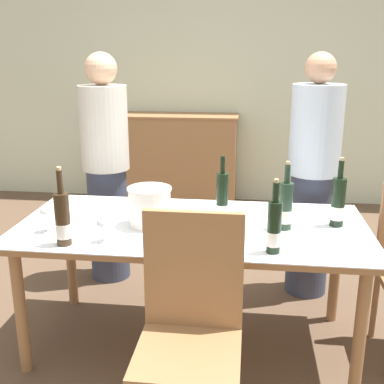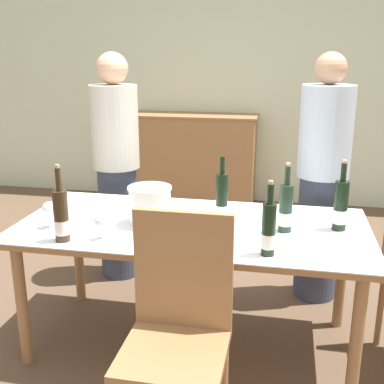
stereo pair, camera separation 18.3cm
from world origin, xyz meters
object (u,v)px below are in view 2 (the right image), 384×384
at_px(wine_bottle_1, 222,202).
at_px(chair_near_front, 178,318).
at_px(wine_bottle_4, 61,217).
at_px(wine_glass_1, 101,222).
at_px(wine_bottle_3, 286,209).
at_px(person_host, 117,169).
at_px(wine_bottle_2, 341,206).
at_px(dining_table, 192,236).
at_px(sideboard_cabinet, 193,160).
at_px(wine_glass_0, 49,210).
at_px(ice_bucket, 150,204).
at_px(wine_bottle_0, 269,230).
at_px(wine_glass_2, 224,219).
at_px(person_guest_left, 322,181).

xyz_separation_m(wine_bottle_1, chair_near_front, (-0.08, -0.66, -0.30)).
relative_size(wine_bottle_4, wine_glass_1, 2.92).
xyz_separation_m(wine_bottle_1, wine_bottle_3, (0.33, 0.00, -0.02)).
bearing_deg(wine_bottle_4, wine_bottle_3, 17.90).
relative_size(wine_bottle_1, person_host, 0.24).
bearing_deg(wine_bottle_2, dining_table, -174.49).
bearing_deg(sideboard_cabinet, person_host, -96.41).
height_order(dining_table, wine_glass_1, wine_glass_1).
distance_m(wine_bottle_3, person_host, 1.43).
relative_size(wine_bottle_3, wine_bottle_4, 0.94).
xyz_separation_m(dining_table, wine_glass_0, (-0.72, -0.20, 0.17)).
relative_size(ice_bucket, wine_glass_1, 1.79).
distance_m(wine_bottle_0, wine_bottle_3, 0.32).
bearing_deg(wine_glass_2, wine_bottle_2, 24.47).
bearing_deg(wine_bottle_2, chair_near_front, -132.77).
relative_size(sideboard_cabinet, wine_glass_0, 9.40).
bearing_deg(wine_glass_0, wine_bottle_0, -6.40).
height_order(chair_near_front, person_guest_left, person_guest_left).
bearing_deg(wine_bottle_0, chair_near_front, -134.59).
relative_size(wine_bottle_0, wine_glass_1, 2.67).
height_order(dining_table, person_guest_left, person_guest_left).
bearing_deg(wine_bottle_3, sideboard_cabinet, 110.85).
distance_m(wine_glass_2, person_host, 1.32).
distance_m(chair_near_front, person_guest_left, 1.55).
bearing_deg(person_host, dining_table, -48.14).
bearing_deg(wine_glass_0, wine_glass_2, 0.80).
relative_size(wine_bottle_1, wine_bottle_2, 1.03).
bearing_deg(person_host, wine_bottle_4, -83.42).
height_order(wine_bottle_4, person_guest_left, person_guest_left).
bearing_deg(wine_glass_2, wine_bottle_1, 101.52).
bearing_deg(wine_glass_1, wine_bottle_1, 27.10).
bearing_deg(wine_bottle_2, wine_bottle_1, -171.98).
relative_size(ice_bucket, wine_bottle_4, 0.61).
xyz_separation_m(dining_table, wine_glass_1, (-0.39, -0.29, 0.16)).
height_order(wine_bottle_3, chair_near_front, wine_bottle_3).
distance_m(wine_bottle_4, person_guest_left, 1.67).
height_order(person_host, person_guest_left, person_guest_left).
relative_size(wine_glass_2, person_host, 0.10).
relative_size(wine_bottle_0, person_guest_left, 0.22).
height_order(wine_bottle_1, person_host, person_host).
relative_size(wine_bottle_2, wine_glass_1, 2.82).
bearing_deg(ice_bucket, dining_table, 9.20).
bearing_deg(sideboard_cabinet, chair_near_front, -79.94).
bearing_deg(ice_bucket, wine_bottle_4, -138.33).
bearing_deg(wine_glass_0, wine_bottle_3, 8.96).
relative_size(wine_glass_0, person_guest_left, 0.09).
height_order(wine_bottle_4, wine_glass_0, wine_bottle_4).
relative_size(dining_table, person_host, 1.15).
bearing_deg(dining_table, wine_bottle_2, 5.51).
relative_size(chair_near_front, person_host, 0.61).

